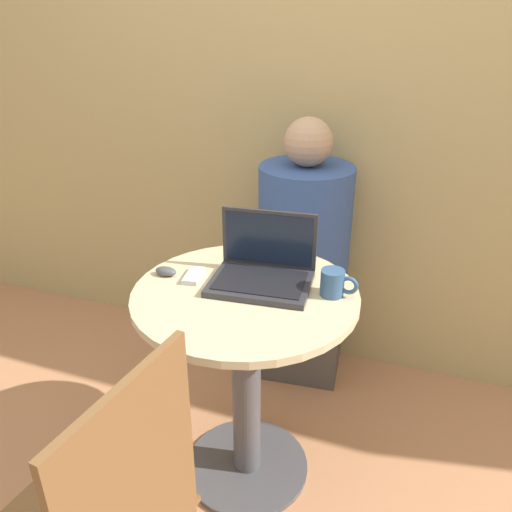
{
  "coord_description": "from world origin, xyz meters",
  "views": [
    {
      "loc": [
        0.48,
        -1.24,
        1.51
      ],
      "look_at": [
        0.02,
        0.05,
        0.85
      ],
      "focal_mm": 35.0,
      "sensor_mm": 36.0,
      "label": 1
    }
  ],
  "objects": [
    {
      "name": "person_seated",
      "position": [
        0.01,
        0.7,
        0.48
      ],
      "size": [
        0.42,
        0.61,
        1.17
      ],
      "color": "#4C4742",
      "rests_on": "ground_plane"
    },
    {
      "name": "ground_plane",
      "position": [
        0.0,
        0.0,
        0.0
      ],
      "size": [
        12.0,
        12.0,
        0.0
      ],
      "primitive_type": "plane",
      "color": "tan"
    },
    {
      "name": "back_wall",
      "position": [
        0.0,
        0.84,
        1.3
      ],
      "size": [
        7.0,
        0.05,
        2.6
      ],
      "color": "tan",
      "rests_on": "ground_plane"
    },
    {
      "name": "laptop",
      "position": [
        0.03,
        0.08,
        0.79
      ],
      "size": [
        0.33,
        0.26,
        0.21
      ],
      "color": "#2D2D33",
      "rests_on": "round_table"
    },
    {
      "name": "cell_phone",
      "position": [
        -0.19,
        0.02,
        0.76
      ],
      "size": [
        0.07,
        0.11,
        0.02
      ],
      "color": "silver",
      "rests_on": "round_table"
    },
    {
      "name": "round_table",
      "position": [
        0.0,
        0.0,
        0.51
      ],
      "size": [
        0.7,
        0.7,
        0.75
      ],
      "color": "#4C4C51",
      "rests_on": "ground_plane"
    },
    {
      "name": "computer_mouse",
      "position": [
        -0.28,
        0.01,
        0.77
      ],
      "size": [
        0.07,
        0.04,
        0.03
      ],
      "color": "#4C4C51",
      "rests_on": "round_table"
    },
    {
      "name": "coffee_cup",
      "position": [
        0.26,
        0.07,
        0.79
      ],
      "size": [
        0.11,
        0.07,
        0.08
      ],
      "color": "#335684",
      "rests_on": "round_table"
    }
  ]
}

